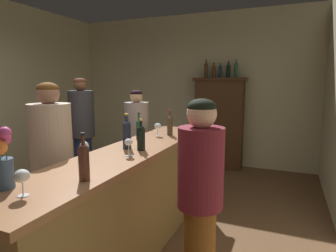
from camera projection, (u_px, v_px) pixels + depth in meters
floor at (81, 245)px, 2.89m from camera, size 8.86×8.86×0.00m
wall_back at (190, 90)px, 5.83m from camera, size 4.95×0.12×2.93m
bar_counter at (130, 202)px, 2.68m from camera, size 0.57×2.89×1.01m
display_cabinet at (219, 121)px, 5.42m from camera, size 0.95×0.36×1.70m
wine_bottle_chardonnay at (141, 137)px, 2.58m from camera, size 0.07×0.07×0.28m
wine_bottle_malbec at (84, 160)px, 1.78m from camera, size 0.07×0.07×0.30m
wine_bottle_merlot at (139, 129)px, 3.06m from camera, size 0.06×0.06×0.29m
wine_bottle_riesling at (170, 125)px, 3.32m from camera, size 0.07×0.07×0.30m
wine_bottle_syrah at (127, 133)px, 2.64m from camera, size 0.08×0.08×0.33m
wine_glass_front at (22, 177)px, 1.54m from camera, size 0.08×0.08×0.15m
wine_glass_mid at (129, 143)px, 2.39m from camera, size 0.07×0.07×0.15m
wine_glass_rear at (84, 147)px, 2.18m from camera, size 0.07×0.07×0.17m
wine_glass_spare at (158, 126)px, 3.27m from camera, size 0.08×0.08×0.15m
flower_arrangement at (2, 157)px, 1.64m from camera, size 0.15×0.13×0.36m
cheese_plate at (189, 131)px, 3.61m from camera, size 0.19×0.19×0.01m
display_bottle_left at (206, 70)px, 5.37m from camera, size 0.07×0.07×0.33m
display_bottle_midleft at (214, 71)px, 5.32m from camera, size 0.08×0.08×0.28m
display_bottle_center at (220, 71)px, 5.28m from camera, size 0.07×0.07×0.28m
display_bottle_midright at (228, 70)px, 5.22m from camera, size 0.08×0.08×0.30m
display_bottle_right at (236, 69)px, 5.16m from camera, size 0.07×0.07×0.34m
patron_near_entrance at (82, 132)px, 4.03m from camera, size 0.35×0.35×1.68m
patron_in_navy at (137, 139)px, 4.05m from camera, size 0.34×0.34×1.52m
patron_in_grey at (50, 151)px, 3.37m from camera, size 0.40×0.40×1.52m
patron_by_cabinet at (52, 164)px, 2.60m from camera, size 0.37×0.37×1.62m
bartender at (200, 196)px, 1.97m from camera, size 0.31×0.31×1.52m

